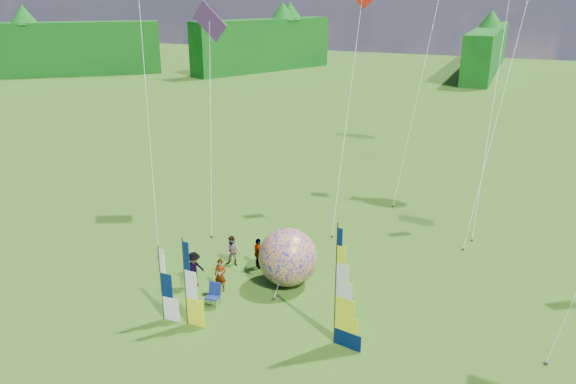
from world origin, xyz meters
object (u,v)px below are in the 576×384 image
at_px(spectator_a, 220,275).
at_px(spectator_d, 258,253).
at_px(side_banner_left, 185,284).
at_px(kite_whale, 499,62).
at_px(bol_inflatable, 288,257).
at_px(camp_chair, 213,295).
at_px(spectator_c, 194,269).
at_px(spectator_b, 233,251).
at_px(feather_banner_main, 336,287).
at_px(side_banner_far, 161,284).

xyz_separation_m(spectator_a, spectator_d, (0.61, 2.71, 0.01)).
distance_m(side_banner_left, kite_whale, 22.83).
bearing_deg(bol_inflatable, camp_chair, -125.29).
height_order(bol_inflatable, spectator_d, bol_inflatable).
relative_size(bol_inflatable, camp_chair, 2.66).
height_order(spectator_a, spectator_c, spectator_c).
xyz_separation_m(spectator_a, spectator_c, (-1.33, -0.12, 0.08)).
distance_m(side_banner_left, spectator_b, 5.60).
bearing_deg(spectator_b, spectator_a, -82.10).
height_order(feather_banner_main, bol_inflatable, feather_banner_main).
bearing_deg(spectator_d, camp_chair, 130.77).
relative_size(feather_banner_main, spectator_d, 3.13).
bearing_deg(side_banner_far, feather_banner_main, 7.78).
relative_size(spectator_a, spectator_c, 0.91).
bearing_deg(spectator_c, spectator_a, -64.87).
xyz_separation_m(spectator_a, camp_chair, (0.36, -1.33, -0.27)).
bearing_deg(spectator_d, feather_banner_main, -175.19).
distance_m(spectator_b, spectator_d, 1.33).
bearing_deg(side_banner_left, kite_whale, 63.61).
distance_m(bol_inflatable, camp_chair, 3.96).
height_order(spectator_c, camp_chair, spectator_c).
distance_m(bol_inflatable, kite_whale, 17.99).
bearing_deg(side_banner_far, camp_chair, 49.68).
relative_size(side_banner_left, side_banner_far, 1.15).
relative_size(spectator_b, camp_chair, 1.53).
distance_m(side_banner_far, kite_whale, 23.49).
bearing_deg(feather_banner_main, spectator_a, 174.15).
bearing_deg(spectator_a, bol_inflatable, 29.41).
distance_m(side_banner_far, spectator_d, 6.06).
distance_m(bol_inflatable, spectator_b, 3.40).
relative_size(bol_inflatable, spectator_a, 1.75).
relative_size(feather_banner_main, camp_chair, 4.78).
distance_m(spectator_a, spectator_b, 2.55).
relative_size(bol_inflatable, spectator_b, 1.74).
height_order(bol_inflatable, camp_chair, bol_inflatable).
relative_size(side_banner_far, bol_inflatable, 1.20).
xyz_separation_m(spectator_c, kite_whale, (11.40, 16.38, 8.23)).
distance_m(side_banner_left, camp_chair, 2.17).
xyz_separation_m(spectator_b, spectator_d, (1.31, 0.26, 0.00)).
distance_m(feather_banner_main, spectator_c, 7.84).
distance_m(spectator_c, kite_whale, 21.59).
bearing_deg(kite_whale, camp_chair, -129.11).
xyz_separation_m(feather_banner_main, bol_inflatable, (-3.55, 3.67, -1.10)).
height_order(feather_banner_main, camp_chair, feather_banner_main).
height_order(feather_banner_main, spectator_b, feather_banner_main).
distance_m(side_banner_left, spectator_d, 5.82).
xyz_separation_m(bol_inflatable, spectator_d, (-1.98, 0.89, -0.59)).
height_order(side_banner_left, spectator_d, side_banner_left).
relative_size(side_banner_far, spectator_c, 1.91).
distance_m(bol_inflatable, spectator_a, 3.23).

